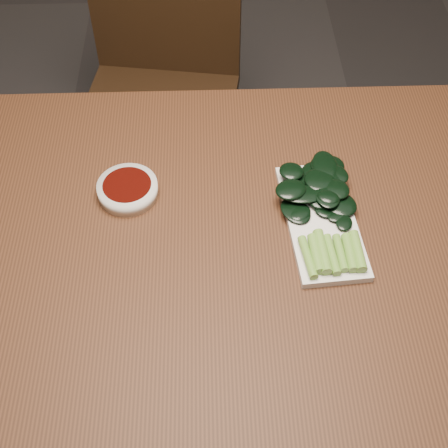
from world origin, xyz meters
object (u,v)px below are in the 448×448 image
(table, at_px, (221,256))
(gai_lan, at_px, (322,198))
(sauce_bowl, at_px, (128,189))
(chair_far, at_px, (161,83))
(serving_plate, at_px, (321,221))

(table, bearing_deg, gai_lan, 15.47)
(sauce_bowl, bearing_deg, chair_far, 88.28)
(serving_plate, distance_m, gai_lan, 0.04)
(table, height_order, serving_plate, serving_plate)
(table, distance_m, serving_plate, 0.20)
(serving_plate, height_order, gai_lan, gai_lan)
(table, height_order, chair_far, chair_far)
(chair_far, distance_m, serving_plate, 0.86)
(table, distance_m, sauce_bowl, 0.21)
(gai_lan, bearing_deg, sauce_bowl, 172.90)
(sauce_bowl, bearing_deg, gai_lan, -7.10)
(gai_lan, bearing_deg, table, -164.53)
(table, height_order, sauce_bowl, sauce_bowl)
(sauce_bowl, bearing_deg, serving_plate, -13.11)
(sauce_bowl, distance_m, serving_plate, 0.36)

